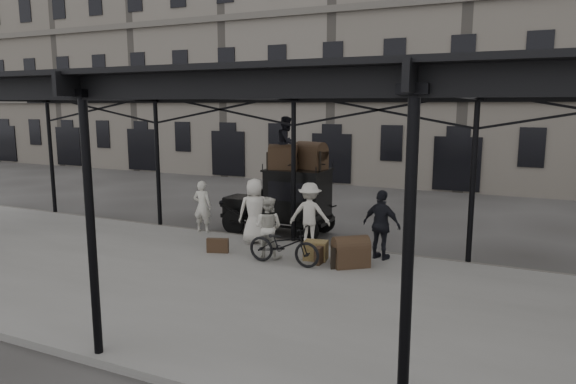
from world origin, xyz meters
name	(u,v)px	position (x,y,z in m)	size (l,w,h in m)	color
ground	(263,264)	(0.00, 0.00, 0.00)	(120.00, 120.00, 0.00)	#383533
platform	(222,285)	(0.00, -2.00, 0.07)	(28.00, 8.00, 0.15)	slate
canopy	(225,86)	(0.00, -1.72, 4.60)	(22.50, 9.00, 4.74)	black
building_frontage	(412,54)	(0.00, 18.00, 7.00)	(64.00, 8.00, 14.00)	slate
taxi	(289,198)	(-0.68, 3.16, 1.20)	(3.65, 1.55, 2.18)	black
porter_left	(202,206)	(-3.12, 1.80, 0.98)	(0.61, 0.40, 1.66)	beige
porter_midleft	(268,227)	(0.09, 0.17, 0.97)	(0.80, 0.62, 1.65)	beige
porter_centre	(255,211)	(-0.94, 1.32, 1.11)	(0.94, 0.61, 1.92)	beige
porter_official	(382,225)	(2.86, 1.29, 1.07)	(1.08, 0.45, 1.85)	black
porter_right	(310,214)	(0.61, 1.80, 1.07)	(1.18, 0.68, 1.83)	silver
bicycle	(284,245)	(0.74, -0.22, 0.66)	(0.68, 1.96, 1.03)	black
porter_roof	(287,143)	(-0.71, 3.06, 3.01)	(0.80, 0.63, 1.66)	black
steamer_trunk_roof_near	(283,159)	(-0.76, 2.91, 2.51)	(0.90, 0.55, 0.66)	#3F2D1D
steamer_trunk_roof_far	(311,158)	(-0.01, 3.36, 2.54)	(0.98, 0.60, 0.72)	#3F2D1D
steamer_trunk_platform	(351,254)	(2.33, 0.35, 0.48)	(0.89, 0.54, 0.65)	#3F2D1D
wicker_hamper	(316,250)	(1.32, 0.51, 0.40)	(0.60, 0.45, 0.50)	olive
suitcase_upright	(321,254)	(1.54, 0.30, 0.38)	(0.15, 0.60, 0.45)	#3F2D1D
suitcase_flat	(218,245)	(-1.38, -0.03, 0.35)	(0.60, 0.15, 0.40)	#3F2D1D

